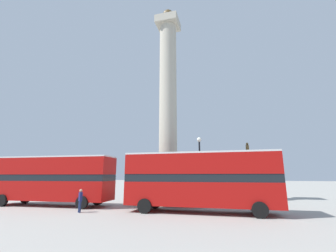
# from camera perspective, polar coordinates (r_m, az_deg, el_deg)

# --- Properties ---
(ground_plane) EXTENTS (200.00, 200.00, 0.00)m
(ground_plane) POSITION_cam_1_polar(r_m,az_deg,el_deg) (23.11, -0.00, -18.88)
(ground_plane) COLOR #9E9B93
(monument_column) EXTENTS (6.13, 6.13, 21.65)m
(monument_column) POSITION_cam_1_polar(r_m,az_deg,el_deg) (23.32, -0.00, -2.43)
(monument_column) COLOR #ADA593
(monument_column) RESTS_ON ground_plane
(bus_a) EXTENTS (10.88, 3.01, 4.25)m
(bus_a) POSITION_cam_1_polar(r_m,az_deg,el_deg) (17.00, 8.12, -13.13)
(bus_a) COLOR #A80F0C
(bus_a) RESTS_ON ground_plane
(bus_b) EXTENTS (10.98, 3.38, 4.24)m
(bus_b) POSITION_cam_1_polar(r_m,az_deg,el_deg) (23.01, -27.11, -11.72)
(bus_b) COLOR #A80F0C
(bus_b) RESTS_ON ground_plane
(equestrian_statue) EXTENTS (4.61, 4.15, 6.23)m
(equestrian_statue) POSITION_cam_1_polar(r_m,az_deg,el_deg) (26.85, 20.14, -13.47)
(equestrian_statue) COLOR #ADA593
(equestrian_statue) RESTS_ON ground_plane
(street_lamp) EXTENTS (0.38, 0.38, 5.86)m
(street_lamp) POSITION_cam_1_polar(r_m,az_deg,el_deg) (19.66, 8.15, -10.90)
(street_lamp) COLOR black
(street_lamp) RESTS_ON ground_plane
(pedestrian_near_lamp) EXTENTS (0.44, 0.40, 1.61)m
(pedestrian_near_lamp) POSITION_cam_1_polar(r_m,az_deg,el_deg) (18.19, -21.40, -17.00)
(pedestrian_near_lamp) COLOR #192347
(pedestrian_near_lamp) RESTS_ON ground_plane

